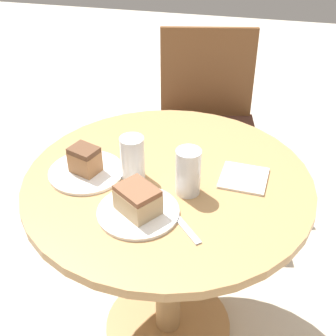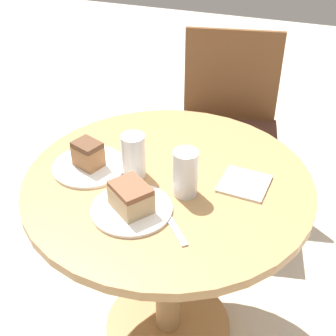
% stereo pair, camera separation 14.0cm
% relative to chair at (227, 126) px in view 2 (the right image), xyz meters
% --- Properties ---
extents(ground_plane, '(8.00, 8.00, 0.00)m').
position_rel_chair_xyz_m(ground_plane, '(-0.01, -0.83, -0.46)').
color(ground_plane, beige).
extents(table, '(0.89, 0.89, 0.73)m').
position_rel_chair_xyz_m(table, '(-0.01, -0.83, 0.07)').
color(table, tan).
rests_on(table, ground_plane).
extents(chair, '(0.55, 0.53, 0.88)m').
position_rel_chair_xyz_m(chair, '(0.00, 0.00, 0.00)').
color(chair, brown).
rests_on(chair, ground_plane).
extents(plate_near, '(0.23, 0.23, 0.01)m').
position_rel_chair_xyz_m(plate_near, '(-0.06, -1.00, 0.27)').
color(plate_near, white).
rests_on(plate_near, table).
extents(plate_far, '(0.23, 0.23, 0.01)m').
position_rel_chair_xyz_m(plate_far, '(-0.26, -0.85, 0.27)').
color(plate_far, white).
rests_on(plate_far, table).
extents(cake_slice_near, '(0.14, 0.14, 0.08)m').
position_rel_chair_xyz_m(cake_slice_near, '(-0.06, -1.00, 0.31)').
color(cake_slice_near, tan).
rests_on(cake_slice_near, plate_near).
extents(cake_slice_far, '(0.10, 0.09, 0.08)m').
position_rel_chair_xyz_m(cake_slice_far, '(-0.26, -0.85, 0.31)').
color(cake_slice_far, '#9E6B42').
rests_on(cake_slice_far, plate_far).
extents(glass_lemonade, '(0.07, 0.07, 0.14)m').
position_rel_chair_xyz_m(glass_lemonade, '(-0.11, -0.84, 0.33)').
color(glass_lemonade, beige).
rests_on(glass_lemonade, table).
extents(glass_water, '(0.07, 0.07, 0.14)m').
position_rel_chair_xyz_m(glass_water, '(0.06, -0.88, 0.33)').
color(glass_water, silver).
rests_on(glass_water, table).
extents(napkin_stack, '(0.15, 0.15, 0.01)m').
position_rel_chair_xyz_m(napkin_stack, '(0.22, -0.78, 0.27)').
color(napkin_stack, silver).
rests_on(napkin_stack, table).
extents(fork, '(0.11, 0.13, 0.00)m').
position_rel_chair_xyz_m(fork, '(0.08, -1.03, 0.27)').
color(fork, silver).
rests_on(fork, table).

